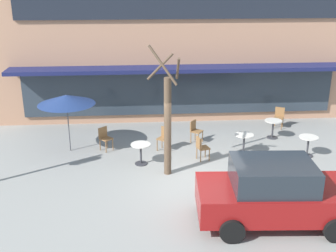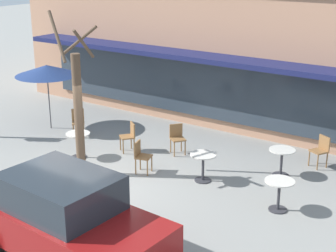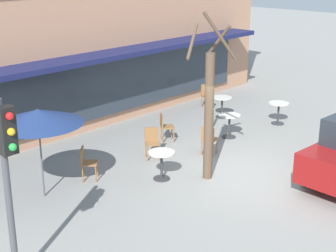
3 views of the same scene
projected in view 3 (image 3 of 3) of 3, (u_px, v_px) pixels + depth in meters
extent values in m
plane|color=gray|center=(250.00, 175.00, 13.75)|extent=(80.00, 80.00, 0.00)
cube|color=tan|center=(30.00, 13.00, 19.08)|extent=(17.16, 8.00, 7.11)
cube|color=#191E4C|center=(112.00, 55.00, 16.46)|extent=(14.59, 1.10, 0.16)
cube|color=#2D3842|center=(103.00, 89.00, 17.16)|extent=(13.73, 0.10, 1.90)
cylinder|color=#333338|center=(229.00, 137.00, 16.57)|extent=(0.44, 0.44, 0.03)
cylinder|color=#333338|center=(229.00, 126.00, 16.46)|extent=(0.07, 0.07, 0.70)
cylinder|color=silver|center=(230.00, 115.00, 16.34)|extent=(0.70, 0.70, 0.03)
cylinder|color=#333338|center=(162.00, 178.00, 13.47)|extent=(0.44, 0.44, 0.03)
cylinder|color=#333338|center=(162.00, 166.00, 13.36)|extent=(0.07, 0.07, 0.70)
cylinder|color=silver|center=(162.00, 152.00, 13.24)|extent=(0.70, 0.70, 0.03)
cylinder|color=#333338|center=(222.00, 117.00, 18.62)|extent=(0.44, 0.44, 0.03)
cylinder|color=#333338|center=(222.00, 107.00, 18.50)|extent=(0.07, 0.07, 0.70)
cylinder|color=silver|center=(222.00, 97.00, 18.39)|extent=(0.70, 0.70, 0.03)
cylinder|color=#333338|center=(278.00, 123.00, 17.90)|extent=(0.44, 0.44, 0.03)
cylinder|color=#333338|center=(278.00, 113.00, 17.79)|extent=(0.07, 0.07, 0.70)
cylinder|color=silver|center=(279.00, 103.00, 17.67)|extent=(0.70, 0.70, 0.03)
cylinder|color=#4C4C51|center=(41.00, 154.00, 12.18)|extent=(0.04, 0.04, 2.20)
cone|color=navy|center=(38.00, 117.00, 11.89)|extent=(2.10, 2.10, 0.35)
cylinder|color=olive|center=(172.00, 132.00, 16.37)|extent=(0.04, 0.04, 0.45)
cylinder|color=olive|center=(174.00, 136.00, 16.05)|extent=(0.04, 0.04, 0.45)
cylinder|color=olive|center=(161.00, 133.00, 16.31)|extent=(0.04, 0.04, 0.45)
cylinder|color=olive|center=(163.00, 136.00, 15.99)|extent=(0.04, 0.04, 0.45)
cube|color=olive|center=(167.00, 127.00, 16.10)|extent=(0.56, 0.56, 0.04)
cube|color=olive|center=(162.00, 120.00, 16.01)|extent=(0.27, 0.34, 0.40)
cylinder|color=olive|center=(159.00, 153.00, 14.65)|extent=(0.04, 0.04, 0.45)
cylinder|color=olive|center=(148.00, 154.00, 14.58)|extent=(0.04, 0.04, 0.45)
cylinder|color=olive|center=(157.00, 149.00, 14.96)|extent=(0.04, 0.04, 0.45)
cylinder|color=olive|center=(146.00, 149.00, 14.90)|extent=(0.04, 0.04, 0.45)
cube|color=olive|center=(152.00, 143.00, 14.70)|extent=(0.56, 0.56, 0.04)
cube|color=olive|center=(151.00, 134.00, 14.80)|extent=(0.35, 0.27, 0.40)
cylinder|color=olive|center=(97.00, 169.00, 13.53)|extent=(0.04, 0.04, 0.45)
cylinder|color=olive|center=(96.00, 174.00, 13.21)|extent=(0.04, 0.04, 0.45)
cylinder|color=olive|center=(84.00, 169.00, 13.53)|extent=(0.04, 0.04, 0.45)
cylinder|color=olive|center=(83.00, 174.00, 13.20)|extent=(0.04, 0.04, 0.45)
cube|color=olive|center=(90.00, 163.00, 13.29)|extent=(0.57, 0.57, 0.04)
cube|color=olive|center=(82.00, 155.00, 13.22)|extent=(0.32, 0.31, 0.40)
cylinder|color=olive|center=(206.00, 144.00, 15.31)|extent=(0.04, 0.04, 0.45)
cylinder|color=olive|center=(217.00, 146.00, 15.16)|extent=(0.04, 0.04, 0.45)
cylinder|color=olive|center=(202.00, 148.00, 15.02)|extent=(0.04, 0.04, 0.45)
cylinder|color=olive|center=(213.00, 150.00, 14.87)|extent=(0.04, 0.04, 0.45)
cube|color=olive|center=(210.00, 139.00, 15.01)|extent=(0.50, 0.50, 0.04)
cube|color=olive|center=(207.00, 134.00, 14.79)|extent=(0.15, 0.40, 0.40)
cylinder|color=olive|center=(213.00, 103.00, 19.63)|extent=(0.04, 0.04, 0.45)
cylinder|color=olive|center=(205.00, 104.00, 19.52)|extent=(0.04, 0.04, 0.45)
cylinder|color=olive|center=(210.00, 101.00, 19.93)|extent=(0.04, 0.04, 0.45)
cylinder|color=olive|center=(202.00, 101.00, 19.83)|extent=(0.04, 0.04, 0.45)
cube|color=olive|center=(208.00, 96.00, 19.65)|extent=(0.54, 0.54, 0.04)
cube|color=olive|center=(206.00, 89.00, 19.74)|extent=(0.37, 0.22, 0.40)
cylinder|color=black|center=(310.00, 173.00, 13.06)|extent=(0.65, 0.26, 0.64)
cylinder|color=brown|center=(209.00, 118.00, 13.05)|extent=(0.24, 0.24, 3.31)
cylinder|color=brown|center=(219.00, 40.00, 12.66)|extent=(0.08, 0.70, 0.80)
cylinder|color=brown|center=(192.00, 41.00, 12.56)|extent=(0.90, 0.50, 0.79)
cylinder|color=brown|center=(220.00, 36.00, 11.99)|extent=(0.90, 0.45, 1.19)
cylinder|color=#47474C|center=(8.00, 195.00, 8.73)|extent=(0.12, 0.12, 3.40)
cube|color=black|center=(7.00, 131.00, 8.24)|extent=(0.26, 0.20, 0.80)
sphere|color=red|center=(10.00, 116.00, 8.07)|extent=(0.13, 0.13, 0.13)
sphere|color=gold|center=(11.00, 132.00, 8.15)|extent=(0.13, 0.13, 0.13)
sphere|color=green|center=(13.00, 147.00, 8.23)|extent=(0.13, 0.13, 0.13)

